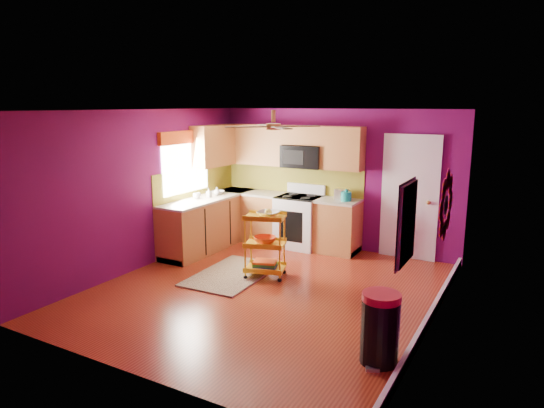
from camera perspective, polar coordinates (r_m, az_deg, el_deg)
The scene contains 18 objects.
ground at distance 6.94m, azimuth -0.66°, elevation -10.15°, with size 5.00×5.00×0.00m, color maroon.
room_envelope at distance 6.49m, azimuth -0.49°, elevation 3.31°, with size 4.54×5.04×2.52m.
lower_cabinets at distance 8.95m, azimuth -2.38°, elevation -2.19°, with size 2.81×2.31×0.94m.
electric_range at distance 8.87m, azimuth 3.22°, elevation -2.00°, with size 0.76×0.66×1.13m.
upper_cabinetry at distance 8.97m, azimuth -0.69°, elevation 6.70°, with size 2.80×2.30×1.26m.
left_window at distance 8.61m, azimuth -10.13°, elevation 5.89°, with size 0.08×1.35×1.08m.
panel_door at distance 8.41m, azimuth 15.89°, elevation 0.58°, with size 0.95×0.11×2.15m.
right_wall_art at distance 5.46m, azimuth 18.19°, elevation -0.92°, with size 0.04×2.74×1.04m.
ceiling_fan at distance 6.62m, azimuth 0.16°, elevation 9.19°, with size 1.01×1.01×0.26m.
shag_rug at distance 7.55m, azimuth -4.72°, elevation -8.22°, with size 0.97×1.58×0.02m, color black.
rolling_cart at distance 7.29m, azimuth -0.77°, elevation -4.52°, with size 0.69×0.58×1.06m.
trash_can at distance 5.14m, azimuth 12.60°, elevation -14.07°, with size 0.51×0.51×0.74m.
teal_kettle at distance 8.42m, azimuth 8.72°, elevation 0.90°, with size 0.18×0.18×0.21m.
toaster at distance 8.57m, azimuth 8.16°, elevation 1.15°, with size 0.22×0.15×0.18m, color beige.
soap_bottle_a at distance 8.71m, azimuth -7.44°, elevation 1.31°, with size 0.08×0.08×0.17m, color #EA3F72.
soap_bottle_b at distance 8.91m, azimuth -6.50°, elevation 1.51°, with size 0.12×0.12×0.15m, color white.
counter_dish at distance 9.06m, azimuth -6.41°, elevation 1.37°, with size 0.23×0.23×0.06m, color white.
counter_cup at distance 8.61m, azimuth -8.82°, elevation 0.94°, with size 0.13×0.13×0.11m, color white.
Camera 1 is at (3.20, -5.59, 2.58)m, focal length 32.00 mm.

